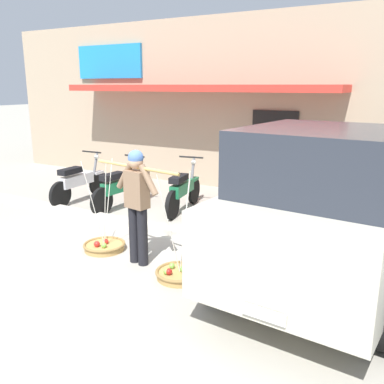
% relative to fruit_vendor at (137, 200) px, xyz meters
% --- Properties ---
extents(ground_plane, '(90.00, 90.00, 0.00)m').
position_rel_fruit_vendor_xyz_m(ground_plane, '(-0.37, 0.61, -0.98)').
color(ground_plane, '#9E998C').
extents(sidewalk_curb, '(20.00, 0.24, 0.10)m').
position_rel_fruit_vendor_xyz_m(sidewalk_curb, '(-0.37, 1.31, -0.93)').
color(sidewalk_curb, '#BAB4A5').
rests_on(sidewalk_curb, ground).
extents(fruit_vendor, '(1.59, 0.31, 1.70)m').
position_rel_fruit_vendor_xyz_m(fruit_vendor, '(0.00, 0.00, 0.00)').
color(fruit_vendor, black).
rests_on(fruit_vendor, ground).
extents(fruit_basket_left_side, '(0.67, 0.67, 1.45)m').
position_rel_fruit_vendor_xyz_m(fruit_basket_left_side, '(-0.79, 0.13, -0.90)').
color(fruit_basket_left_side, '#B2894C').
rests_on(fruit_basket_left_side, ground).
extents(fruit_basket_right_side, '(0.67, 0.67, 1.45)m').
position_rel_fruit_vendor_xyz_m(fruit_basket_right_side, '(0.79, -0.13, -0.90)').
color(fruit_basket_right_side, '#B2894C').
rests_on(fruit_basket_right_side, ground).
extents(motorcycle_nearest_shop, '(0.54, 1.82, 1.09)m').
position_rel_fruit_vendor_xyz_m(motorcycle_nearest_shop, '(-3.23, 2.08, -0.52)').
color(motorcycle_nearest_shop, black).
rests_on(motorcycle_nearest_shop, ground).
extents(motorcycle_second_in_row, '(0.54, 1.82, 1.09)m').
position_rel_fruit_vendor_xyz_m(motorcycle_second_in_row, '(-2.04, 2.11, -0.52)').
color(motorcycle_second_in_row, black).
rests_on(motorcycle_second_in_row, ground).
extents(motorcycle_third_in_row, '(0.55, 1.81, 1.09)m').
position_rel_fruit_vendor_xyz_m(motorcycle_third_in_row, '(-0.80, 2.60, -0.52)').
color(motorcycle_third_in_row, black).
rests_on(motorcycle_third_in_row, ground).
extents(parked_truck, '(2.45, 4.84, 2.10)m').
position_rel_fruit_vendor_xyz_m(parked_truck, '(2.58, 0.96, 0.05)').
color(parked_truck, beige).
rests_on(parked_truck, ground).
extents(storefront_building, '(13.00, 6.00, 4.20)m').
position_rel_fruit_vendor_xyz_m(storefront_building, '(-1.61, 7.37, 1.12)').
color(storefront_building, tan).
rests_on(storefront_building, ground).
extents(wooden_crate, '(0.44, 0.36, 0.32)m').
position_rel_fruit_vendor_xyz_m(wooden_crate, '(1.15, 2.89, -0.82)').
color(wooden_crate, olive).
rests_on(wooden_crate, ground).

